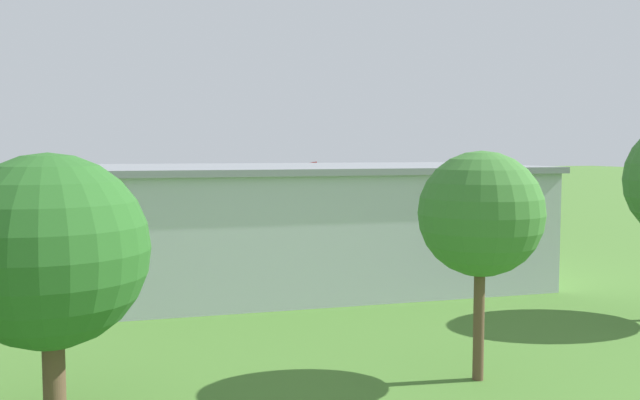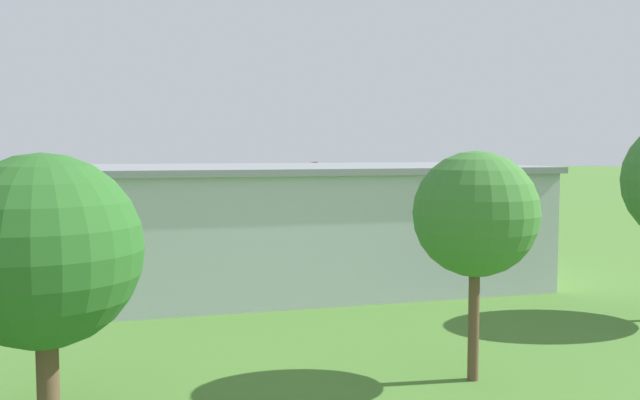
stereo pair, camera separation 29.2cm
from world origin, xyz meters
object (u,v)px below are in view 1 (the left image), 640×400
car_orange (75,252)px  person_watching_takeoff (432,236)px  tree_behind_hangar_left (481,214)px  person_beside_truck (375,229)px  tree_by_windsock (50,252)px  hangar (310,223)px  biplane (337,181)px

car_orange → person_watching_takeoff: 27.94m
tree_behind_hangar_left → person_watching_takeoff: bearing=-112.8°
person_beside_truck → tree_by_windsock: size_ratio=0.22×
hangar → person_watching_takeoff: bearing=-140.5°
person_beside_truck → tree_behind_hangar_left: bearing=74.8°
biplane → tree_by_windsock: bearing=63.8°
car_orange → tree_behind_hangar_left: bearing=117.5°
biplane → tree_behind_hangar_left: (11.00, 51.12, 1.30)m
person_watching_takeoff → person_beside_truck: person_watching_takeoff is taller
car_orange → person_watching_takeoff: bearing=-178.5°
hangar → tree_by_windsock: 22.68m
person_watching_takeoff → tree_behind_hangar_left: 33.02m
tree_behind_hangar_left → tree_by_windsock: 14.01m
person_beside_truck → tree_behind_hangar_left: size_ratio=0.22×
tree_by_windsock → person_beside_truck: bearing=-123.8°
hangar → biplane: size_ratio=3.12×
hangar → person_beside_truck: 20.20m
tree_by_windsock → biplane: bearing=-116.2°
person_watching_takeoff → tree_behind_hangar_left: bearing=67.2°
hangar → tree_behind_hangar_left: bearing=92.9°
biplane → car_orange: bearing=39.6°
biplane → car_orange: (26.30, 21.76, -3.69)m
person_beside_truck → tree_by_windsock: (23.71, 35.44, 4.21)m
biplane → person_watching_takeoff: (-1.62, 21.02, -3.66)m
hangar → person_watching_takeoff: 17.82m
tree_behind_hangar_left → tree_by_windsock: size_ratio=1.01×
biplane → car_orange: size_ratio=1.80×
biplane → hangar: bearing=69.6°
hangar → person_watching_takeoff: size_ratio=14.75×
tree_behind_hangar_left → hangar: bearing=-87.1°
car_orange → hangar: bearing=143.9°
biplane → tree_by_windsock: 56.55m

